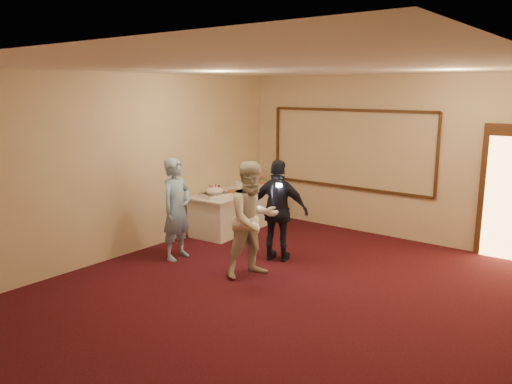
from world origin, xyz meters
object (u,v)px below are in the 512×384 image
(buffet_table, at_px, (238,209))
(pavlova_tray, at_px, (215,192))
(man, at_px, (177,209))
(guest, at_px, (279,211))
(plate_stack_a, at_px, (240,186))
(plate_stack_b, at_px, (251,185))
(woman, at_px, (253,220))
(tart, at_px, (234,192))
(cupcake_stand, at_px, (259,176))

(buffet_table, height_order, pavlova_tray, pavlova_tray)
(buffet_table, xyz_separation_m, man, (0.40, -2.03, 0.44))
(man, xyz_separation_m, guest, (1.36, 0.94, -0.01))
(buffet_table, relative_size, pavlova_tray, 3.76)
(plate_stack_a, relative_size, man, 0.11)
(plate_stack_b, height_order, guest, guest)
(pavlova_tray, bearing_deg, woman, -32.35)
(tart, bearing_deg, woman, -43.00)
(cupcake_stand, relative_size, guest, 0.26)
(plate_stack_b, xyz_separation_m, guest, (1.64, -1.35, -0.03))
(cupcake_stand, xyz_separation_m, plate_stack_a, (0.13, -0.78, -0.07))
(plate_stack_b, bearing_deg, plate_stack_a, -123.12)
(cupcake_stand, bearing_deg, guest, -45.76)
(woman, bearing_deg, man, 116.14)
(buffet_table, bearing_deg, pavlova_tray, -85.47)
(cupcake_stand, height_order, plate_stack_a, cupcake_stand)
(pavlova_tray, distance_m, cupcake_stand, 1.62)
(cupcake_stand, xyz_separation_m, plate_stack_b, (0.26, -0.59, -0.07))
(pavlova_tray, height_order, tart, pavlova_tray)
(plate_stack_b, bearing_deg, guest, -39.52)
(pavlova_tray, xyz_separation_m, woman, (1.80, -1.14, 0.00))
(plate_stack_a, height_order, tart, plate_stack_a)
(cupcake_stand, distance_m, plate_stack_a, 0.80)
(plate_stack_a, height_order, plate_stack_b, plate_stack_b)
(pavlova_tray, height_order, man, man)
(pavlova_tray, bearing_deg, plate_stack_b, 86.78)
(tart, height_order, woman, woman)
(guest, bearing_deg, pavlova_tray, -29.18)
(man, distance_m, guest, 1.65)
(plate_stack_a, distance_m, woman, 2.71)
(cupcake_stand, xyz_separation_m, man, (0.54, -2.89, -0.09))
(buffet_table, bearing_deg, plate_stack_b, 66.22)
(man, bearing_deg, buffet_table, 5.58)
(buffet_table, height_order, man, man)
(buffet_table, relative_size, guest, 1.41)
(cupcake_stand, height_order, man, man)
(cupcake_stand, relative_size, tart, 1.44)
(pavlova_tray, xyz_separation_m, tart, (0.07, 0.47, -0.06))
(tart, bearing_deg, guest, -26.68)
(buffet_table, relative_size, man, 1.40)
(pavlova_tray, distance_m, guest, 1.73)
(plate_stack_a, distance_m, plate_stack_b, 0.23)
(cupcake_stand, distance_m, man, 2.94)
(cupcake_stand, bearing_deg, pavlova_tray, -82.92)
(plate_stack_a, bearing_deg, buffet_table, -84.17)
(plate_stack_a, xyz_separation_m, man, (0.40, -2.10, -0.02))
(cupcake_stand, distance_m, tart, 1.17)
(woman, bearing_deg, cupcake_stand, 56.60)
(guest, bearing_deg, cupcake_stand, -63.40)
(pavlova_tray, distance_m, woman, 2.13)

